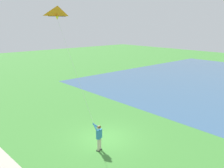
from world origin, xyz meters
TOP-DOWN VIEW (x-y plane):
  - ground_plane at (0.00, 0.00)m, footprint 120.00×120.00m
  - person_kite_flyer at (1.42, 1.09)m, footprint 0.49×0.63m
  - flying_kite at (2.46, -1.44)m, footprint 1.56×2.46m

SIDE VIEW (x-z plane):
  - ground_plane at x=0.00m, z-range 0.00..0.00m
  - person_kite_flyer at x=1.42m, z-range 0.13..1.96m
  - flying_kite at x=2.46m, z-range 4.93..12.23m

